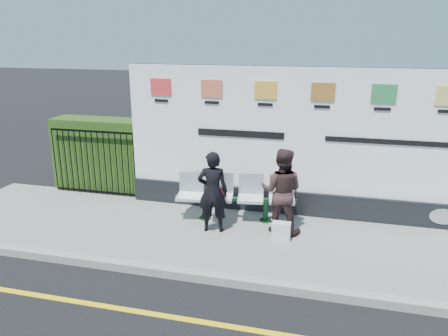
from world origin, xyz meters
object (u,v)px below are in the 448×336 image
Objects in this scene: billboard at (319,154)px; woman_right at (281,191)px; woman_left at (213,192)px; bench at (235,208)px.

woman_right is at bearing -121.29° from billboard.
woman_right reaches higher than woman_left.
billboard is 5.11× the size of woman_left.
woman_left is 1.28m from woman_right.
billboard reaches higher than woman_right.
woman_right is (0.95, -0.32, 0.56)m from bench.
billboard is 2.00m from bench.
woman_right is (1.25, 0.27, 0.03)m from woman_left.
billboard is 1.27m from woman_right.
woman_left is (-1.86, -1.27, -0.52)m from billboard.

